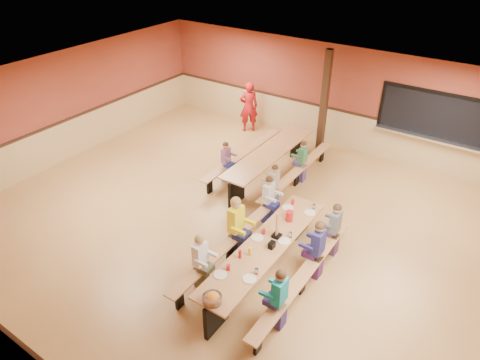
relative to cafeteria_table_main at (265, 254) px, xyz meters
The scene contains 23 objects.
ground 1.64m from the cafeteria_table_main, 139.13° to the left, with size 12.00×12.00×0.00m, color #9F703C.
room_envelope 1.56m from the cafeteria_table_main, 139.13° to the left, with size 12.04×10.04×3.02m.
kitchen_pass_through 6.22m from the cafeteria_table_main, 76.60° to the left, with size 2.78×0.28×1.38m.
structural_post 5.67m from the cafeteria_table_main, 104.25° to the left, with size 0.18×0.18×3.00m, color black.
cafeteria_table_main is the anchor object (origin of this frame).
cafeteria_table_second 3.75m from the cafeteria_table_main, 119.45° to the left, with size 1.91×3.70×0.74m.
seated_child_white_left 1.24m from the cafeteria_table_main, 131.91° to the right, with size 0.36×0.30×1.20m, color white, non-canonical shape.
seated_adult_yellow 0.87m from the cafeteria_table_main, 164.54° to the left, with size 0.44×0.36×1.35m, color yellow, non-canonical shape.
seated_child_grey_left 1.71m from the cafeteria_table_main, 118.84° to the left, with size 0.36×0.30×1.19m, color silver, non-canonical shape.
seated_child_teal_right 1.23m from the cafeteria_table_main, 47.56° to the right, with size 0.38×0.31×1.23m, color teal, non-canonical shape.
seated_child_navy_right 0.99m from the cafeteria_table_main, 33.35° to the left, with size 0.40×0.33×1.27m, color navy, non-canonical shape.
seated_child_char_right 1.58m from the cafeteria_table_main, 58.41° to the left, with size 0.37×0.30×1.20m, color #585E63, non-canonical shape.
seated_child_purple_sec 3.61m from the cafeteria_table_main, 137.63° to the left, with size 0.32×0.26×1.11m, color #78496F, non-canonical shape.
seated_child_green_sec 3.68m from the cafeteria_table_main, 106.10° to the left, with size 0.34×0.27×1.14m, color #2F6C40, non-canonical shape.
seated_child_tan_sec 2.32m from the cafeteria_table_main, 116.05° to the left, with size 0.34×0.27×1.14m, color tan, non-canonical shape.
standing_woman 6.62m from the cafeteria_table_main, 125.92° to the left, with size 0.60×0.39×1.64m, color #A61317.
punch_pitcher 0.99m from the cafeteria_table_main, 90.06° to the left, with size 0.16×0.16×0.22m, color red.
chip_bowl 1.68m from the cafeteria_table_main, 89.54° to the right, with size 0.32×0.32×0.15m, color orange, non-canonical shape.
napkin_dispenser 0.31m from the cafeteria_table_main, ahead, with size 0.10×0.14×0.13m, color black.
condiment_mustard 0.50m from the cafeteria_table_main, 103.83° to the right, with size 0.06×0.06×0.17m, color yellow.
condiment_ketchup 0.66m from the cafeteria_table_main, 110.15° to the right, with size 0.06×0.06×0.17m, color #B2140F.
table_paddle 0.49m from the cafeteria_table_main, 80.51° to the left, with size 0.16×0.16×0.56m.
place_settings 0.27m from the cafeteria_table_main, ahead, with size 0.65×3.30×0.11m, color beige, non-canonical shape.
Camera 1 is at (4.25, -6.38, 6.02)m, focal length 32.00 mm.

